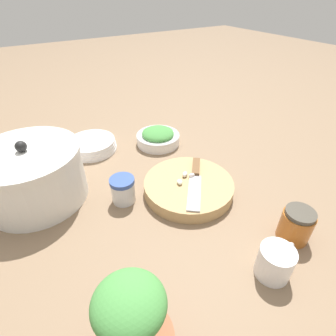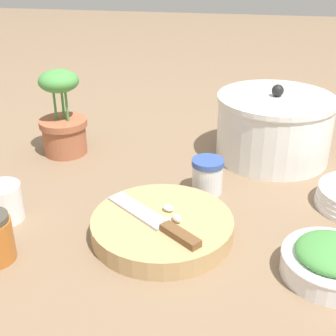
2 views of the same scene
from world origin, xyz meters
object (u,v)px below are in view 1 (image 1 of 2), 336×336
at_px(honey_jar, 296,225).
at_px(chef_knife, 195,179).
at_px(stock_pot, 32,175).
at_px(plate_stack, 92,145).
at_px(spice_jar, 123,190).
at_px(herb_bowl, 158,137).
at_px(cutting_board, 188,187).
at_px(coffee_mug, 275,262).
at_px(garlic_cloves, 185,177).

bearing_deg(honey_jar, chef_knife, 20.09).
bearing_deg(stock_pot, plate_stack, -51.34).
bearing_deg(spice_jar, herb_bowl, -47.11).
distance_m(cutting_board, honey_jar, 0.29).
bearing_deg(stock_pot, spice_jar, -124.74).
relative_size(spice_jar, honey_jar, 0.88).
xyz_separation_m(herb_bowl, honey_jar, (-0.55, -0.05, 0.01)).
bearing_deg(coffee_mug, herb_bowl, -6.13).
xyz_separation_m(garlic_cloves, stock_pot, (0.19, 0.37, 0.03)).
bearing_deg(cutting_board, stock_pot, 61.50).
distance_m(herb_bowl, spice_jar, 0.32).
bearing_deg(chef_knife, honey_jar, 148.88).
bearing_deg(herb_bowl, coffee_mug, 173.87).
bearing_deg(coffee_mug, plate_stack, 13.43).
bearing_deg(honey_jar, plate_stack, 23.51).
relative_size(cutting_board, herb_bowl, 1.60).
xyz_separation_m(garlic_cloves, coffee_mug, (-0.32, -0.00, -0.01)).
distance_m(garlic_cloves, spice_jar, 0.18).
xyz_separation_m(coffee_mug, honey_jar, (0.04, -0.12, 0.00)).
bearing_deg(stock_pot, honey_jar, -133.84).
xyz_separation_m(garlic_cloves, spice_jar, (0.05, 0.17, -0.01)).
distance_m(herb_bowl, stock_pot, 0.45).
height_order(cutting_board, stock_pot, stock_pot).
xyz_separation_m(cutting_board, herb_bowl, (0.28, -0.06, 0.01)).
xyz_separation_m(herb_bowl, stock_pot, (-0.08, 0.44, 0.05)).
distance_m(garlic_cloves, herb_bowl, 0.28).
height_order(plate_stack, stock_pot, stock_pot).
height_order(garlic_cloves, plate_stack, garlic_cloves).
bearing_deg(spice_jar, plate_stack, -2.18).
bearing_deg(plate_stack, chef_knife, -154.20).
bearing_deg(chef_knife, herb_bowl, -59.75).
height_order(chef_knife, coffee_mug, coffee_mug).
relative_size(spice_jar, plate_stack, 0.43).
distance_m(herb_bowl, coffee_mug, 0.59).
distance_m(cutting_board, spice_jar, 0.19).
relative_size(coffee_mug, stock_pot, 0.36).
bearing_deg(cutting_board, herb_bowl, -12.40).
relative_size(herb_bowl, spice_jar, 2.16).
bearing_deg(spice_jar, honey_jar, -138.85).
bearing_deg(honey_jar, spice_jar, 41.15).
xyz_separation_m(chef_knife, herb_bowl, (0.29, -0.04, -0.01)).
relative_size(herb_bowl, coffee_mug, 1.61).
height_order(spice_jar, stock_pot, stock_pot).
relative_size(chef_knife, stock_pot, 0.70).
height_order(garlic_cloves, spice_jar, spice_jar).
relative_size(cutting_board, honey_jar, 3.05).
distance_m(coffee_mug, stock_pot, 0.63).
bearing_deg(garlic_cloves, plate_stack, 24.27).
bearing_deg(chef_knife, garlic_cloves, -4.72).
bearing_deg(honey_jar, stock_pot, 46.16).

